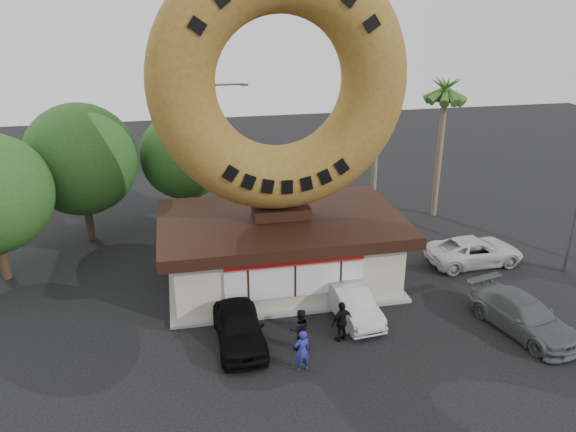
# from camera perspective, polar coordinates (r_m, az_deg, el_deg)

# --- Properties ---
(ground) EXTENTS (90.00, 90.00, 0.00)m
(ground) POSITION_cam_1_polar(r_m,az_deg,el_deg) (22.27, 2.40, -13.69)
(ground) COLOR black
(ground) RESTS_ON ground
(donut_shop) EXTENTS (11.20, 7.20, 3.80)m
(donut_shop) POSITION_cam_1_polar(r_m,az_deg,el_deg) (26.45, -0.71, -3.18)
(donut_shop) COLOR #BAB39F
(donut_shop) RESTS_ON ground
(giant_donut) EXTENTS (11.17, 2.85, 11.17)m
(giant_donut) POSITION_cam_1_polar(r_m,az_deg,el_deg) (24.27, -0.80, 13.38)
(giant_donut) COLOR olive
(giant_donut) RESTS_ON donut_shop
(tree_west) EXTENTS (6.00, 6.00, 7.65)m
(tree_west) POSITION_cam_1_polar(r_m,az_deg,el_deg) (32.03, -20.31, 5.40)
(tree_west) COLOR #473321
(tree_west) RESTS_ON ground
(tree_mid) EXTENTS (5.20, 5.20, 6.63)m
(tree_mid) POSITION_cam_1_polar(r_m,az_deg,el_deg) (33.76, -10.47, 6.08)
(tree_mid) COLOR #473321
(tree_mid) RESTS_ON ground
(palm_near) EXTENTS (2.60, 2.60, 9.75)m
(palm_near) POSITION_cam_1_polar(r_m,az_deg,el_deg) (34.11, 9.31, 13.86)
(palm_near) COLOR #726651
(palm_near) RESTS_ON ground
(palm_far) EXTENTS (2.60, 2.60, 8.75)m
(palm_far) POSITION_cam_1_polar(r_m,az_deg,el_deg) (34.32, 15.71, 11.83)
(palm_far) COLOR #726651
(palm_far) RESTS_ON ground
(street_lamp) EXTENTS (2.11, 0.20, 8.00)m
(street_lamp) POSITION_cam_1_polar(r_m,az_deg,el_deg) (34.72, -7.02, 7.50)
(street_lamp) COLOR #59595E
(street_lamp) RESTS_ON ground
(person_left) EXTENTS (0.67, 0.50, 1.68)m
(person_left) POSITION_cam_1_polar(r_m,az_deg,el_deg) (20.88, 1.44, -13.54)
(person_left) COLOR navy
(person_left) RESTS_ON ground
(person_center) EXTENTS (0.83, 0.65, 1.72)m
(person_center) POSITION_cam_1_polar(r_m,az_deg,el_deg) (21.99, 1.22, -11.48)
(person_center) COLOR black
(person_center) RESTS_ON ground
(person_right) EXTENTS (1.10, 0.78, 1.73)m
(person_right) POSITION_cam_1_polar(r_m,az_deg,el_deg) (22.56, 5.49, -10.62)
(person_right) COLOR black
(person_right) RESTS_ON ground
(car_black) EXTENTS (1.87, 4.55, 1.54)m
(car_black) POSITION_cam_1_polar(r_m,az_deg,el_deg) (22.49, -5.02, -11.01)
(car_black) COLOR black
(car_black) RESTS_ON ground
(car_silver) EXTENTS (1.92, 4.32, 1.38)m
(car_silver) POSITION_cam_1_polar(r_m,az_deg,el_deg) (24.29, 6.36, -8.61)
(car_silver) COLOR #ADADB2
(car_silver) RESTS_ON ground
(car_grey) EXTENTS (3.08, 5.28, 1.44)m
(car_grey) POSITION_cam_1_polar(r_m,az_deg,el_deg) (25.03, 22.80, -9.28)
(car_grey) COLOR #585B5E
(car_grey) RESTS_ON ground
(car_white) EXTENTS (5.00, 2.44, 1.37)m
(car_white) POSITION_cam_1_polar(r_m,az_deg,el_deg) (30.14, 18.41, -3.39)
(car_white) COLOR silver
(car_white) RESTS_ON ground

